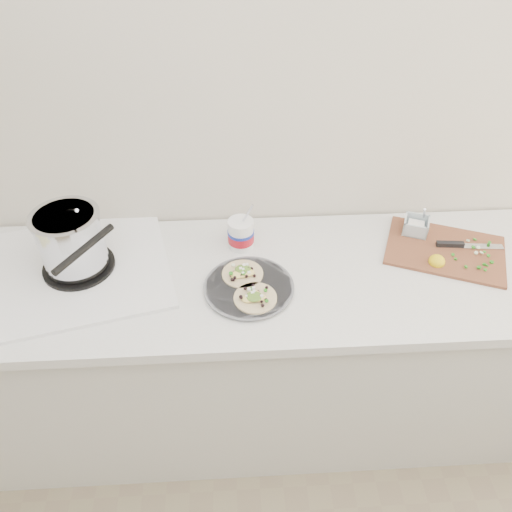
{
  "coord_description": "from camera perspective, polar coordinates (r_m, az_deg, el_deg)",
  "views": [
    {
      "loc": [
        -0.07,
        0.15,
        2.09
      ],
      "look_at": [
        0.0,
        1.44,
        0.96
      ],
      "focal_mm": 35.0,
      "sensor_mm": 36.0,
      "label": 1
    }
  ],
  "objects": [
    {
      "name": "tub",
      "position": [
        1.81,
        -1.66,
        2.78
      ],
      "size": [
        0.1,
        0.1,
        0.22
      ],
      "rotation": [
        0.0,
        0.0,
        0.3
      ],
      "color": "white",
      "rests_on": "counter"
    },
    {
      "name": "taco_plate",
      "position": [
        1.67,
        -0.83,
        -3.39
      ],
      "size": [
        0.31,
        0.31,
        0.04
      ],
      "rotation": [
        0.0,
        0.0,
        0.04
      ],
      "color": "slate",
      "rests_on": "counter"
    },
    {
      "name": "counter",
      "position": [
        2.08,
        -0.09,
        -10.85
      ],
      "size": [
        2.44,
        0.66,
        0.9
      ],
      "color": "silver",
      "rests_on": "ground"
    },
    {
      "name": "stove",
      "position": [
        1.8,
        -20.07,
        0.68
      ],
      "size": [
        0.72,
        0.68,
        0.29
      ],
      "rotation": [
        0.0,
        0.0,
        0.23
      ],
      "color": "silver",
      "rests_on": "counter"
    },
    {
      "name": "cutboard",
      "position": [
        1.95,
        20.73,
        1.07
      ],
      "size": [
        0.49,
        0.42,
        0.07
      ],
      "rotation": [
        0.0,
        0.0,
        -0.38
      ],
      "color": "brown",
      "rests_on": "counter"
    }
  ]
}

